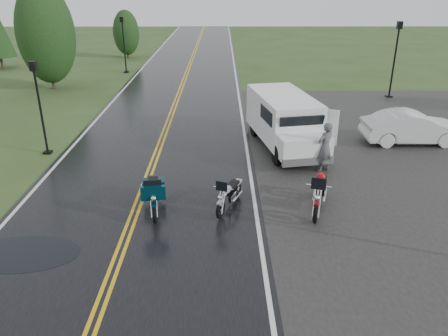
# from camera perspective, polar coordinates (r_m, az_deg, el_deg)

# --- Properties ---
(ground) EXTENTS (120.00, 120.00, 0.00)m
(ground) POSITION_cam_1_polar(r_m,az_deg,el_deg) (13.41, -12.10, -7.36)
(ground) COLOR #2D471E
(ground) RESTS_ON ground
(road) EXTENTS (8.00, 100.00, 0.04)m
(road) POSITION_cam_1_polar(r_m,az_deg,el_deg) (22.47, -7.31, 5.81)
(road) COLOR black
(road) RESTS_ON ground
(parking_pad) EXTENTS (14.00, 24.00, 0.03)m
(parking_pad) POSITION_cam_1_polar(r_m,az_deg,el_deg) (19.45, 24.88, 0.90)
(parking_pad) COLOR black
(parking_pad) RESTS_ON ground
(motorcycle_red) EXTENTS (1.49, 2.50, 1.39)m
(motorcycle_red) POSITION_cam_1_polar(r_m,az_deg,el_deg) (13.14, 12.01, -4.57)
(motorcycle_red) COLOR #55090D
(motorcycle_red) RESTS_ON ground
(motorcycle_teal) EXTENTS (1.16, 2.37, 1.34)m
(motorcycle_teal) POSITION_cam_1_polar(r_m,az_deg,el_deg) (13.04, -9.15, -4.68)
(motorcycle_teal) COLOR #042631
(motorcycle_teal) RESTS_ON ground
(motorcycle_silver) EXTENTS (1.40, 2.09, 1.16)m
(motorcycle_silver) POSITION_cam_1_polar(r_m,az_deg,el_deg) (13.15, -0.46, -4.55)
(motorcycle_silver) COLOR #929599
(motorcycle_silver) RESTS_ON ground
(van_white) EXTENTS (3.23, 6.13, 2.29)m
(van_white) POSITION_cam_1_polar(r_m,az_deg,el_deg) (16.96, 7.16, 3.94)
(van_white) COLOR white
(van_white) RESTS_ON ground
(person_at_van) EXTENTS (0.84, 0.77, 1.92)m
(person_at_van) POSITION_cam_1_polar(r_m,az_deg,el_deg) (16.75, 13.05, 2.57)
(person_at_van) COLOR #505056
(person_at_van) RESTS_ON ground
(sedan_white) EXTENTS (4.33, 1.54, 1.42)m
(sedan_white) POSITION_cam_1_polar(r_m,az_deg,el_deg) (21.05, 23.35, 4.81)
(sedan_white) COLOR silver
(sedan_white) RESTS_ON ground
(lamp_post_near_left) EXTENTS (0.33, 0.33, 3.88)m
(lamp_post_near_left) POSITION_cam_1_polar(r_m,az_deg,el_deg) (19.31, -22.86, 7.16)
(lamp_post_near_left) COLOR black
(lamp_post_near_left) RESTS_ON ground
(lamp_post_far_left) EXTENTS (0.36, 0.36, 4.24)m
(lamp_post_far_left) POSITION_cam_1_polar(r_m,az_deg,el_deg) (35.66, -12.92, 15.40)
(lamp_post_far_left) COLOR black
(lamp_post_far_left) RESTS_ON ground
(lamp_post_far_right) EXTENTS (0.39, 0.39, 4.56)m
(lamp_post_far_right) POSITION_cam_1_polar(r_m,az_deg,el_deg) (28.94, 21.37, 13.00)
(lamp_post_far_right) COLOR black
(lamp_post_far_right) RESTS_ON ground
(tree_left_mid) EXTENTS (3.66, 3.66, 5.71)m
(tree_left_mid) POSITION_cam_1_polar(r_m,az_deg,el_deg) (31.40, -22.06, 14.67)
(tree_left_mid) COLOR #1E3D19
(tree_left_mid) RESTS_ON ground
(tree_left_far) EXTENTS (2.37, 2.37, 3.65)m
(tree_left_far) POSITION_cam_1_polar(r_m,az_deg,el_deg) (42.88, -12.62, 16.29)
(tree_left_far) COLOR #1E3D19
(tree_left_far) RESTS_ON ground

